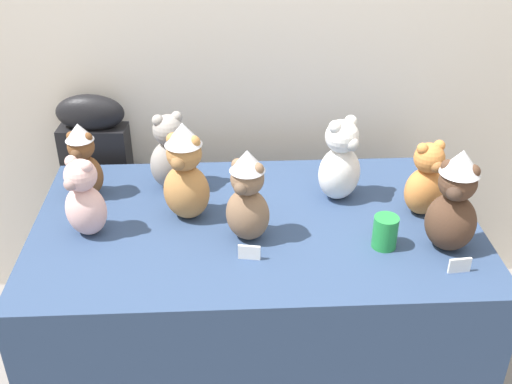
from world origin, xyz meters
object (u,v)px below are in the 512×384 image
object	(u,v)px
teddy_bear_cocoa	(454,202)
teddy_bear_caramel	(185,173)
teddy_bear_mocha	(247,197)
teddy_bear_blush	(84,199)
teddy_bear_snow	(340,162)
party_cup_green	(385,232)
display_table	(256,306)
teddy_bear_ginger	(426,181)
teddy_bear_ash	(170,154)
teddy_bear_chestnut	(83,161)
instrument_case	(103,201)

from	to	relation	value
teddy_bear_cocoa	teddy_bear_caramel	bearing A→B (deg)	-167.02
teddy_bear_mocha	teddy_bear_blush	size ratio (longest dim) A/B	1.15
teddy_bear_snow	teddy_bear_caramel	size ratio (longest dim) A/B	0.88
teddy_bear_blush	party_cup_green	bearing A→B (deg)	25.54
teddy_bear_cocoa	display_table	bearing A→B (deg)	-168.34
teddy_bear_ginger	teddy_bear_cocoa	xyz separation A→B (m)	(0.02, -0.21, 0.04)
teddy_bear_ash	teddy_bear_ginger	bearing A→B (deg)	-36.75
display_table	teddy_bear_caramel	distance (m)	0.60
teddy_bear_caramel	display_table	bearing A→B (deg)	8.52
teddy_bear_ash	teddy_bear_cocoa	distance (m)	1.01
teddy_bear_snow	teddy_bear_chestnut	bearing A→B (deg)	142.12
instrument_case	teddy_bear_chestnut	world-z (taller)	teddy_bear_chestnut
teddy_bear_snow	teddy_bear_chestnut	distance (m)	0.92
teddy_bear_ginger	party_cup_green	distance (m)	0.27
teddy_bear_snow	teddy_bear_cocoa	xyz separation A→B (m)	(0.30, -0.33, 0.03)
teddy_bear_mocha	teddy_bear_snow	bearing A→B (deg)	63.48
teddy_bear_mocha	teddy_bear_chestnut	bearing A→B (deg)	-179.60
teddy_bear_ginger	teddy_bear_cocoa	size ratio (longest dim) A/B	0.78
display_table	instrument_case	size ratio (longest dim) A/B	1.51
party_cup_green	teddy_bear_snow	bearing A→B (deg)	107.49
teddy_bear_mocha	teddy_bear_ash	world-z (taller)	teddy_bear_mocha
teddy_bear_blush	teddy_bear_chestnut	world-z (taller)	teddy_bear_chestnut
teddy_bear_ash	teddy_bear_cocoa	size ratio (longest dim) A/B	0.85
teddy_bear_caramel	teddy_bear_cocoa	bearing A→B (deg)	5.05
party_cup_green	teddy_bear_caramel	bearing A→B (deg)	161.79
teddy_bear_mocha	teddy_bear_caramel	distance (m)	0.25
teddy_bear_ginger	teddy_bear_caramel	distance (m)	0.82
display_table	teddy_bear_blush	size ratio (longest dim) A/B	5.44
teddy_bear_chestnut	teddy_bear_cocoa	size ratio (longest dim) A/B	0.81
teddy_bear_mocha	teddy_bear_chestnut	size ratio (longest dim) A/B	1.12
teddy_bear_caramel	teddy_bear_ginger	bearing A→B (deg)	19.18
display_table	party_cup_green	world-z (taller)	party_cup_green
teddy_bear_ash	teddy_bear_cocoa	xyz separation A→B (m)	(0.91, -0.44, 0.03)
teddy_bear_caramel	teddy_bear_snow	bearing A→B (deg)	31.01
instrument_case	teddy_bear_ash	distance (m)	0.61
display_table	teddy_bear_chestnut	xyz separation A→B (m)	(-0.61, 0.21, 0.52)
instrument_case	teddy_bear_ash	xyz separation A→B (m)	(0.34, -0.32, 0.39)
instrument_case	teddy_bear_cocoa	xyz separation A→B (m)	(1.25, -0.76, 0.42)
teddy_bear_cocoa	teddy_bear_snow	bearing A→B (deg)	160.14
teddy_bear_cocoa	teddy_bear_ash	bearing A→B (deg)	-177.59
instrument_case	teddy_bear_blush	world-z (taller)	teddy_bear_blush
teddy_bear_mocha	party_cup_green	xyz separation A→B (m)	(0.44, -0.07, -0.10)
teddy_bear_ash	teddy_bear_caramel	distance (m)	0.22
teddy_bear_ash	teddy_bear_ginger	distance (m)	0.91
display_table	party_cup_green	size ratio (longest dim) A/B	13.85
teddy_bear_cocoa	teddy_bear_mocha	bearing A→B (deg)	-159.81
teddy_bear_caramel	teddy_bear_chestnut	xyz separation A→B (m)	(-0.37, 0.16, -0.03)
teddy_bear_blush	teddy_bear_caramel	bearing A→B (deg)	47.53
instrument_case	teddy_bear_snow	xyz separation A→B (m)	(0.95, -0.42, 0.40)
teddy_bear_mocha	teddy_bear_chestnut	xyz separation A→B (m)	(-0.58, 0.30, -0.02)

